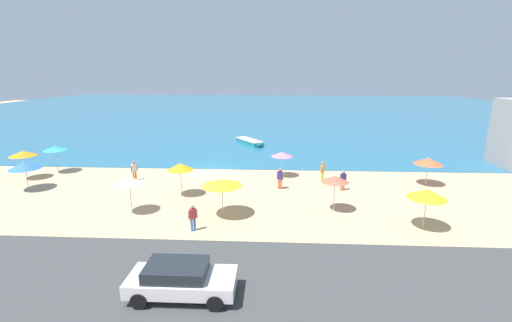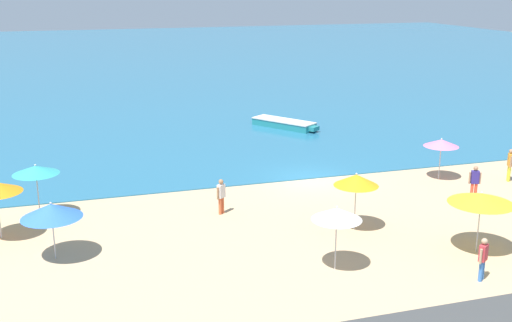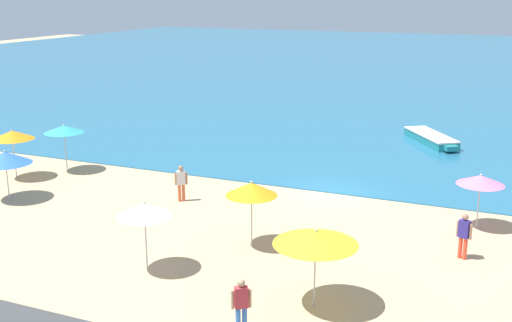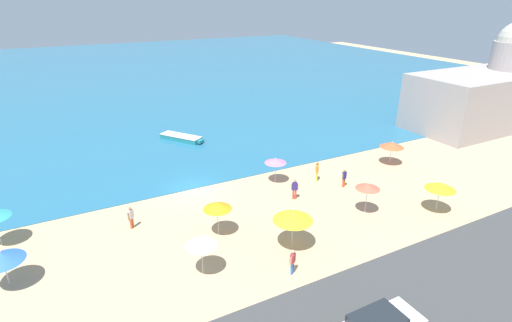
% 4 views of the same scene
% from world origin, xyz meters
% --- Properties ---
extents(ground_plane, '(160.00, 160.00, 0.00)m').
position_xyz_m(ground_plane, '(0.00, 0.00, 0.00)').
color(ground_plane, tan).
extents(sea, '(150.00, 110.00, 0.05)m').
position_xyz_m(sea, '(0.00, 55.00, 0.03)').
color(sea, '#246587').
rests_on(sea, ground_plane).
extents(coastal_road, '(80.00, 8.00, 0.06)m').
position_xyz_m(coastal_road, '(0.00, -18.00, 0.03)').
color(coastal_road, '#3C3D3D').
rests_on(coastal_road, ground_plane).
extents(beach_umbrella_0, '(1.82, 1.82, 2.22)m').
position_xyz_m(beach_umbrella_0, '(6.55, -1.96, 1.96)').
color(beach_umbrella_0, '#B2B2B7').
rests_on(beach_umbrella_0, ground_plane).
extents(beach_umbrella_2, '(1.82, 1.82, 2.44)m').
position_xyz_m(beach_umbrella_2, '(-3.15, -10.41, 2.14)').
color(beach_umbrella_2, '#B2B2B7').
rests_on(beach_umbrella_2, ground_plane).
extents(beach_umbrella_3, '(2.06, 2.06, 2.47)m').
position_xyz_m(beach_umbrella_3, '(-14.95, -3.78, 2.19)').
color(beach_umbrella_3, '#B2B2B7').
rests_on(beach_umbrella_3, ground_plane).
extents(beach_umbrella_4, '(1.87, 1.87, 2.49)m').
position_xyz_m(beach_umbrella_4, '(-0.81, -7.11, 2.18)').
color(beach_umbrella_4, '#B2B2B7').
rests_on(beach_umbrella_4, ground_plane).
extents(beach_umbrella_5, '(1.73, 1.73, 2.43)m').
position_xyz_m(beach_umbrella_5, '(9.74, -9.45, 2.16)').
color(beach_umbrella_5, '#B2B2B7').
rests_on(beach_umbrella_5, ground_plane).
extents(beach_umbrella_6, '(2.13, 2.13, 2.42)m').
position_xyz_m(beach_umbrella_6, '(14.46, -11.75, 2.09)').
color(beach_umbrella_6, '#B2B2B7').
rests_on(beach_umbrella_6, ground_plane).
extents(beach_umbrella_7, '(2.01, 2.01, 2.47)m').
position_xyz_m(beach_umbrella_7, '(-13.48, -1.76, 2.21)').
color(beach_umbrella_7, '#B2B2B7').
rests_on(beach_umbrella_7, ground_plane).
extents(beach_umbrella_8, '(2.49, 2.49, 2.44)m').
position_xyz_m(beach_umbrella_8, '(2.72, -10.59, 2.17)').
color(beach_umbrella_8, '#B2B2B7').
rests_on(beach_umbrella_8, ground_plane).
extents(beach_umbrella_9, '(2.27, 2.27, 2.26)m').
position_xyz_m(beach_umbrella_9, '(-12.86, -6.46, 1.92)').
color(beach_umbrella_9, '#B2B2B7').
rests_on(beach_umbrella_9, ground_plane).
extents(beach_umbrella_10, '(2.17, 2.17, 2.26)m').
position_xyz_m(beach_umbrella_10, '(17.99, -3.62, 1.95)').
color(beach_umbrella_10, '#B2B2B7').
rests_on(beach_umbrella_10, ground_plane).
extents(bather_1, '(0.49, 0.39, 1.58)m').
position_xyz_m(bather_1, '(1.36, -12.76, 0.88)').
color(bather_1, '#3A74C9').
rests_on(bather_1, ground_plane).
extents(bather_2, '(0.55, 0.32, 1.58)m').
position_xyz_m(bather_2, '(11.09, -5.37, 0.88)').
color(bather_2, '#D8572C').
rests_on(bather_2, ground_plane).
extents(bather_3, '(0.54, 0.34, 1.65)m').
position_xyz_m(bather_3, '(6.35, -5.25, 0.92)').
color(bather_3, '#F6452D').
rests_on(bather_3, ground_plane).
extents(bather_4, '(0.47, 0.39, 1.62)m').
position_xyz_m(bather_4, '(-5.69, -3.64, 0.91)').
color(bather_4, '#D35E36').
rests_on(bather_4, ground_plane).
extents(bather_5, '(0.37, 0.51, 1.72)m').
position_xyz_m(bather_5, '(9.83, -3.36, 0.97)').
color(bather_5, yellow).
rests_on(bather_5, ground_plane).
extents(parked_car_1, '(4.23, 1.94, 1.37)m').
position_xyz_m(parked_car_1, '(2.24, -18.61, 0.79)').
color(parked_car_1, silver).
rests_on(parked_car_1, coastal_road).
extents(skiff_nearshore, '(3.82, 4.81, 0.55)m').
position_xyz_m(skiff_nearshore, '(2.79, 11.71, 0.33)').
color(skiff_nearshore, teal).
rests_on(skiff_nearshore, sea).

